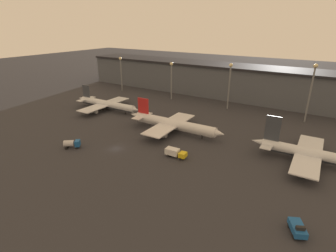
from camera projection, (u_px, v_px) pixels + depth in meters
ground at (116, 149)px, 91.34m from camera, size 600.00×600.00×0.00m
terminal_building at (217, 80)px, 157.20m from camera, size 181.01×22.56×18.73m
airplane_0 at (106, 104)px, 131.50m from camera, size 40.39×29.97×11.12m
airplane_1 at (173, 124)px, 104.56m from camera, size 42.99×29.08×11.94m
airplane_2 at (312, 154)px, 81.00m from camera, size 37.81×30.91×13.27m
service_vehicle_0 at (72, 144)px, 91.37m from camera, size 5.68×5.14×2.90m
service_vehicle_1 at (175, 153)px, 85.21m from camera, size 7.21×2.91×2.76m
service_vehicle_2 at (297, 228)px, 54.00m from camera, size 4.48×5.65×2.87m
lamp_post_0 at (121, 69)px, 165.32m from camera, size 1.80×1.80×21.39m
lamp_post_1 at (171, 76)px, 146.52m from camera, size 1.80×1.80×20.89m
lamp_post_2 at (230, 80)px, 129.05m from camera, size 1.80×1.80×22.95m
lamp_post_3 at (312, 86)px, 110.46m from camera, size 1.80×1.80×25.50m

